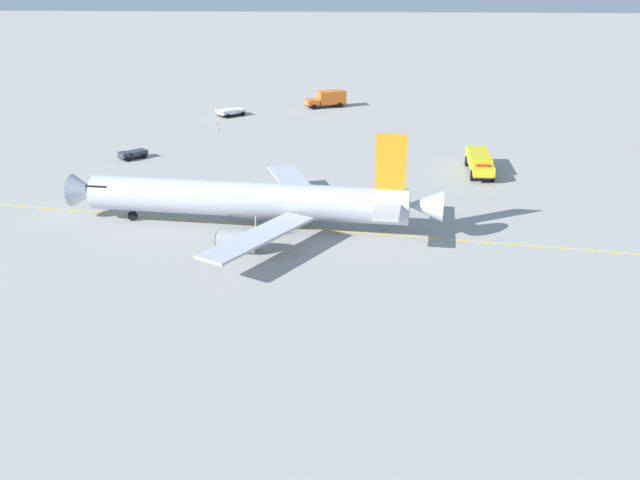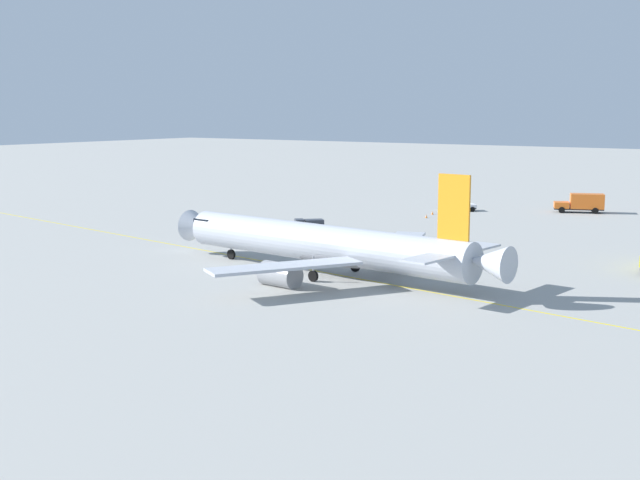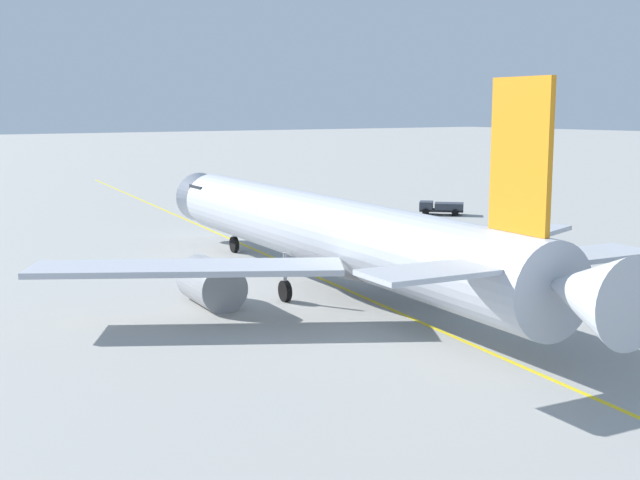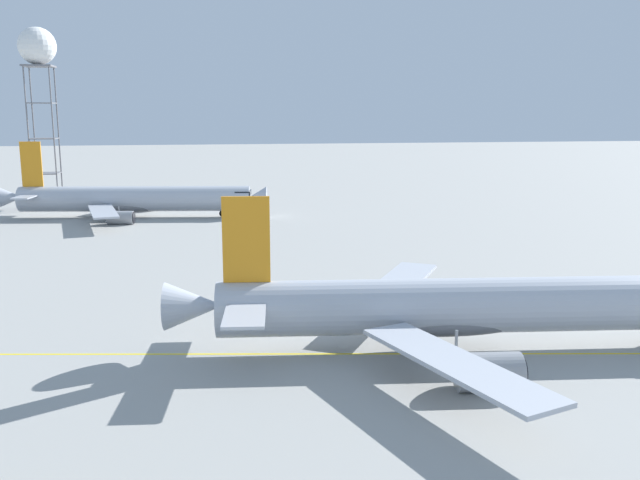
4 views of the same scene
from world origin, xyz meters
The scene contains 8 objects.
ground_plane centered at (0.00, 0.00, 0.00)m, with size 600.00×600.00×0.00m, color #9E9E99.
airliner_main centered at (-2.76, 0.25, 3.01)m, with size 41.49×32.45×11.11m.
baggage_truck_truck centered at (-24.02, 27.74, 0.72)m, with size 4.13×4.15×1.22m.
pushback_tug_truck centered at (-14.49, 57.79, 0.81)m, with size 5.40×5.21×1.30m.
catering_truck_truck centered at (3.08, 66.84, 1.66)m, with size 8.16×5.27×3.10m.
taxiway_centreline centered at (2.09, 0.33, 0.00)m, with size 164.02×27.88×0.01m.
safety_cone_near centered at (-14.94, 46.64, 0.28)m, with size 0.36×0.36×0.55m.
safety_cone_mid centered at (-16.02, 50.91, 0.28)m, with size 0.36×0.36×0.55m.
Camera 2 is at (43.75, -69.25, 16.72)m, focal length 46.98 mm.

